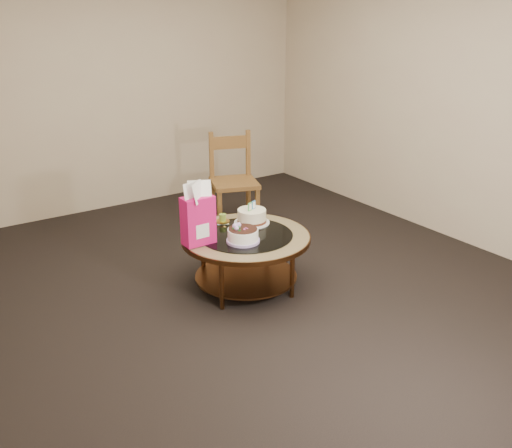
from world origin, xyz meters
TOP-DOWN VIEW (x-y plane):
  - ground at (0.00, 0.00)m, footprint 5.00×5.00m
  - room_walls at (0.00, 0.00)m, footprint 4.52×5.02m
  - coffee_table at (0.00, -0.00)m, footprint 1.02×1.02m
  - decorated_cake at (-0.10, -0.11)m, footprint 0.25×0.25m
  - cream_cake at (0.18, 0.18)m, footprint 0.29×0.29m
  - gift_bag at (-0.39, 0.05)m, footprint 0.24×0.17m
  - pillar_candle at (-0.02, 0.32)m, footprint 0.13×0.13m
  - dining_chair at (0.64, 1.20)m, footprint 0.57×0.57m

SIDE VIEW (x-z plane):
  - ground at x=0.00m, z-range 0.00..0.00m
  - coffee_table at x=0.00m, z-range 0.15..0.61m
  - pillar_candle at x=-0.02m, z-range 0.44..0.53m
  - dining_chair at x=0.64m, z-range 0.01..0.97m
  - decorated_cake at x=-0.10m, z-range 0.43..0.58m
  - cream_cake at x=0.18m, z-range 0.42..0.61m
  - gift_bag at x=-0.39m, z-range 0.46..0.93m
  - room_walls at x=0.00m, z-range 0.24..2.85m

